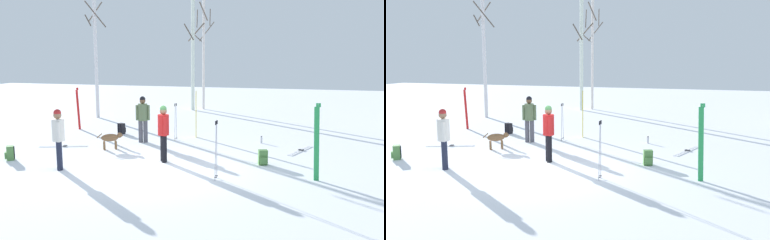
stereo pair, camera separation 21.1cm
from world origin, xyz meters
The scene contains 19 objects.
ground_plane centered at (0.00, 0.00, 0.00)m, with size 60.00×60.00×0.00m, color white.
person_0 centered at (-2.56, -0.88, 0.98)m, with size 0.34×0.45×1.72m.
person_1 centered at (-0.04, 0.74, 0.98)m, with size 0.34×0.45×1.72m.
person_2 centered at (-1.73, 3.16, 0.98)m, with size 0.50×0.34×1.72m.
dog centered at (-2.33, 1.79, 0.39)m, with size 0.78×0.52×0.57m.
ski_pair_planted_0 centered at (-5.47, 4.85, 0.91)m, with size 0.05×0.23×1.83m.
ski_pair_planted_1 centered at (4.36, 0.05, 1.00)m, with size 0.20×0.05×2.00m.
ski_pair_planted_2 centered at (-0.10, 4.61, 0.91)m, with size 0.04×0.16×1.84m.
ski_pair_lying_0 centered at (3.92, 3.32, 0.01)m, with size 0.80×1.67×0.05m.
ski_pair_lying_1 centered at (-4.15, 1.69, 0.01)m, with size 1.64×0.72×0.05m.
ski_poles_0 centered at (-0.69, 3.85, 0.75)m, with size 0.07×0.27×1.41m.
ski_poles_1 centered at (1.88, -0.56, 0.82)m, with size 0.07×0.25×1.54m.
backpack_0 centered at (2.89, 1.22, 0.21)m, with size 0.31×0.33×0.44m.
backpack_1 centered at (-4.65, -0.39, 0.21)m, with size 0.34×0.34×0.44m.
backpack_2 centered at (-3.23, 4.45, 0.21)m, with size 0.32×0.34×0.44m.
water_bottle_0 centered at (2.50, 4.23, 0.12)m, with size 0.07×0.07×0.26m.
birch_tree_0 centered at (-6.41, 8.21, 3.61)m, with size 1.24×1.20×7.01m.
birch_tree_1 centered at (-2.46, 12.42, 3.39)m, with size 1.24×1.35×6.53m.
birch_tree_2 centered at (-1.98, 13.02, 3.69)m, with size 1.20×1.21×7.18m.
Camera 2 is at (4.32, -10.45, 3.16)m, focal length 37.98 mm.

